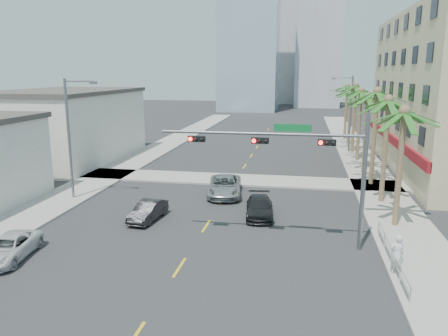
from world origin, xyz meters
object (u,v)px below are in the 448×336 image
Objects in this scene: traffic_signal_mast at (303,156)px; car_parked_far at (8,248)px; pedestrian at (397,254)px; car_lane_center at (225,186)px; car_lane_right at (259,207)px; car_lane_left at (148,211)px.

traffic_signal_mast is 2.54× the size of car_parked_far.
car_lane_center is at bearing -62.23° from pedestrian.
pedestrian reaches higher than car_parked_far.
car_lane_right is 2.27× the size of pedestrian.
traffic_signal_mast is 6.92m from car_lane_right.
car_lane_right is at bearing -62.76° from car_lane_center.
traffic_signal_mast is 2.56× the size of car_lane_right.
car_lane_left is at bearing -127.92° from car_lane_center.
car_lane_right is (3.19, -4.57, -0.12)m from car_lane_center.
car_lane_center is at bearing 65.43° from car_lane_left.
car_parked_far is 19.32m from pedestrian.
traffic_signal_mast is at bearing -46.48° from pedestrian.
car_lane_center is at bearing 122.79° from traffic_signal_mast.
traffic_signal_mast is 11.02m from car_lane_left.
car_parked_far is at bearing -119.33° from car_lane_left.
car_lane_right is at bearing 29.78° from car_parked_far.
car_lane_right is at bearing -59.20° from pedestrian.
car_lane_left is at bearing 165.49° from traffic_signal_mast.
car_lane_center is (-5.89, 9.15, -4.31)m from traffic_signal_mast.
pedestrian is (10.41, -12.16, 0.35)m from car_lane_center.
car_lane_left is at bearing -33.99° from pedestrian.
car_lane_left is (-9.76, 2.53, -4.44)m from traffic_signal_mast.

